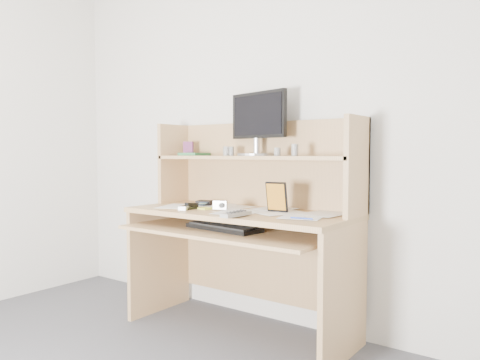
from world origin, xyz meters
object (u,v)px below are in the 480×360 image
Objects in this scene: keyboard at (224,227)px; tv_remote at (236,214)px; desk at (247,218)px; monitor at (258,122)px; game_case at (277,197)px.

keyboard is 0.23m from tv_remote.
monitor is at bearing 90.92° from desk.
desk is at bearing 93.70° from keyboard.
keyboard is at bearing -79.39° from monitor.
keyboard is at bearing 150.34° from tv_remote.
monitor is at bearing 137.41° from game_case.
tv_remote is (0.18, -0.11, 0.10)m from keyboard.
desk reaches higher than tv_remote.
monitor reaches higher than desk.
game_case is (0.08, 0.28, 0.08)m from tv_remote.
tv_remote is 0.30m from game_case.
tv_remote is 0.71m from monitor.
desk is at bearing -76.57° from monitor.
desk is at bearing 119.53° from tv_remote.
monitor reaches higher than keyboard.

